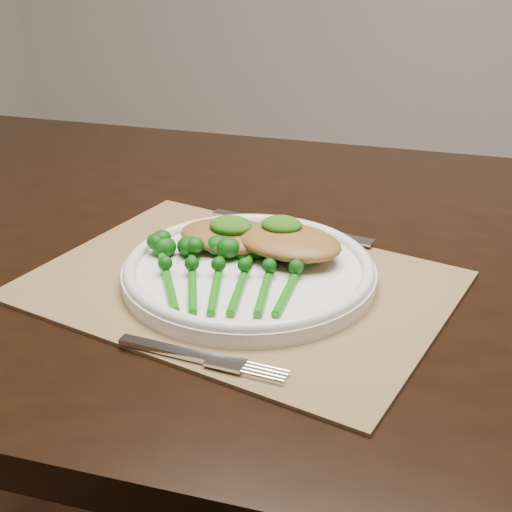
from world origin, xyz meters
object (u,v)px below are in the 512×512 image
(placemat, at_px, (239,285))
(chicken_fillet_left, at_px, (231,236))
(dining_table, at_px, (309,470))
(dinner_plate, at_px, (249,270))
(broccolini_bundle, at_px, (229,281))

(placemat, xyz_separation_m, chicken_fillet_left, (-0.03, 0.06, 0.03))
(placemat, bearing_deg, chicken_fillet_left, 130.02)
(dining_table, bearing_deg, chicken_fillet_left, -142.95)
(placemat, bearing_deg, dinner_plate, 64.32)
(placemat, bearing_deg, dining_table, 77.97)
(dining_table, height_order, broccolini_bundle, broccolini_bundle)
(dining_table, relative_size, broccolini_bundle, 7.75)
(dining_table, bearing_deg, dinner_plate, -114.87)
(chicken_fillet_left, xyz_separation_m, broccolini_bundle, (0.04, -0.09, -0.01))
(placemat, relative_size, chicken_fillet_left, 3.58)
(placemat, distance_m, chicken_fillet_left, 0.07)
(chicken_fillet_left, bearing_deg, broccolini_bundle, -71.28)
(chicken_fillet_left, distance_m, broccolini_bundle, 0.10)
(dining_table, relative_size, placemat, 3.66)
(chicken_fillet_left, bearing_deg, dining_table, 38.78)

